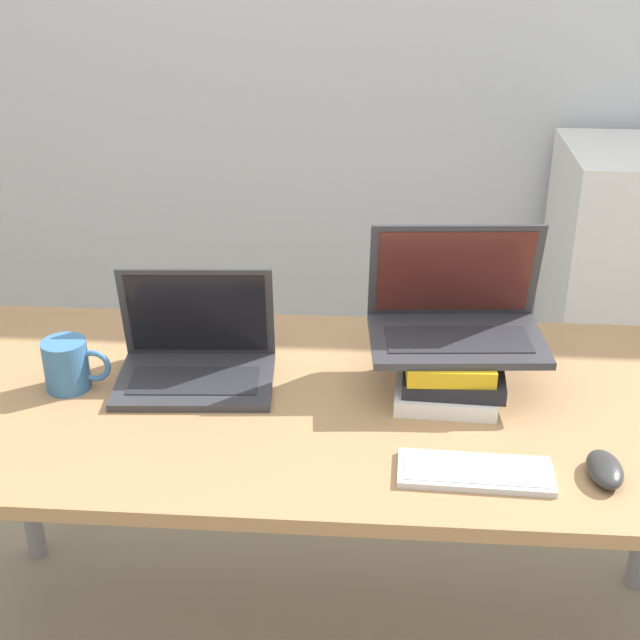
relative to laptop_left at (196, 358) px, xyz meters
name	(u,v)px	position (x,y,z in m)	size (l,w,h in m)	color
wall_back	(353,0)	(0.27, 1.36, 0.56)	(8.00, 0.05, 2.70)	silver
desk	(321,428)	(0.27, -0.07, -0.12)	(1.75, 0.77, 0.74)	#9E754C
laptop_left	(196,358)	(0.00, 0.00, 0.00)	(0.34, 0.25, 0.23)	#333338
book_stack	(448,370)	(0.53, -0.01, 0.00)	(0.23, 0.24, 0.10)	white
laptop_on_books	(456,317)	(0.54, 0.03, 0.10)	(0.37, 0.25, 0.24)	#333338
wireless_keyboard	(475,472)	(0.56, -0.31, -0.04)	(0.28, 0.12, 0.01)	silver
mouse	(605,469)	(0.79, -0.30, -0.03)	(0.06, 0.11, 0.03)	#2D2D2D
mug	(68,365)	(-0.26, -0.06, 0.01)	(0.14, 0.09, 0.11)	teal
mini_fridge	(631,296)	(1.19, 1.06, -0.30)	(0.52, 0.50, 0.97)	white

